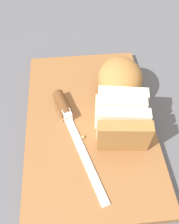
# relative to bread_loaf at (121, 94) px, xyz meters

# --- Properties ---
(ground_plane) EXTENTS (3.00, 3.00, 0.00)m
(ground_plane) POSITION_rel_bread_loaf_xyz_m (0.04, -0.07, -0.06)
(ground_plane) COLOR #4C4C51
(cutting_board) EXTENTS (0.45, 0.29, 0.02)m
(cutting_board) POSITION_rel_bread_loaf_xyz_m (0.04, -0.07, -0.05)
(cutting_board) COLOR brown
(cutting_board) RESTS_ON ground_plane
(bread_loaf) EXTENTS (0.24, 0.12, 0.08)m
(bread_loaf) POSITION_rel_bread_loaf_xyz_m (0.00, 0.00, 0.00)
(bread_loaf) COLOR #996633
(bread_loaf) RESTS_ON cutting_board
(bread_knife) EXTENTS (0.27, 0.11, 0.03)m
(bread_knife) POSITION_rel_bread_loaf_xyz_m (0.02, -0.12, -0.03)
(bread_knife) COLOR silver
(bread_knife) RESTS_ON cutting_board
(crumb_near_knife) EXTENTS (0.01, 0.01, 0.01)m
(crumb_near_knife) POSITION_rel_bread_loaf_xyz_m (0.08, -0.09, -0.04)
(crumb_near_knife) COLOR tan
(crumb_near_knife) RESTS_ON cutting_board
(crumb_near_loaf) EXTENTS (0.00, 0.00, 0.00)m
(crumb_near_loaf) POSITION_rel_bread_loaf_xyz_m (0.04, -0.13, -0.04)
(crumb_near_loaf) COLOR tan
(crumb_near_loaf) RESTS_ON cutting_board
(crumb_stray_left) EXTENTS (0.00, 0.00, 0.00)m
(crumb_stray_left) POSITION_rel_bread_loaf_xyz_m (0.01, -0.15, -0.04)
(crumb_stray_left) COLOR tan
(crumb_stray_left) RESTS_ON cutting_board
(crumb_stray_right) EXTENTS (0.00, 0.00, 0.00)m
(crumb_stray_right) POSITION_rel_bread_loaf_xyz_m (0.04, -0.02, -0.04)
(crumb_stray_right) COLOR tan
(crumb_stray_right) RESTS_ON cutting_board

